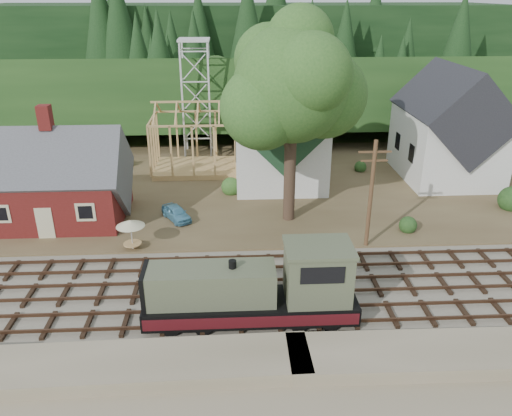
{
  "coord_description": "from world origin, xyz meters",
  "views": [
    {
      "loc": [
        -2.48,
        -25.8,
        16.93
      ],
      "look_at": [
        -0.8,
        6.0,
        3.0
      ],
      "focal_mm": 35.0,
      "sensor_mm": 36.0,
      "label": 1
    }
  ],
  "objects_px": {
    "locomotive": "(259,291)",
    "patio_set": "(130,225)",
    "car_blue": "(176,213)",
    "car_red": "(467,166)"
  },
  "relations": [
    {
      "from": "car_blue",
      "to": "car_red",
      "type": "bearing_deg",
      "value": -12.04
    },
    {
      "from": "locomotive",
      "to": "car_red",
      "type": "height_order",
      "value": "locomotive"
    },
    {
      "from": "locomotive",
      "to": "patio_set",
      "type": "xyz_separation_m",
      "value": [
        -8.35,
        8.52,
        0.13
      ]
    },
    {
      "from": "car_blue",
      "to": "locomotive",
      "type": "bearing_deg",
      "value": -97.79
    },
    {
      "from": "locomotive",
      "to": "car_blue",
      "type": "xyz_separation_m",
      "value": [
        -5.73,
        13.26,
        -1.17
      ]
    },
    {
      "from": "locomotive",
      "to": "car_blue",
      "type": "height_order",
      "value": "locomotive"
    },
    {
      "from": "car_blue",
      "to": "patio_set",
      "type": "relative_size",
      "value": 1.51
    },
    {
      "from": "car_blue",
      "to": "patio_set",
      "type": "distance_m",
      "value": 5.57
    },
    {
      "from": "locomotive",
      "to": "patio_set",
      "type": "height_order",
      "value": "locomotive"
    },
    {
      "from": "car_red",
      "to": "car_blue",
      "type": "bearing_deg",
      "value": 120.35
    }
  ]
}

